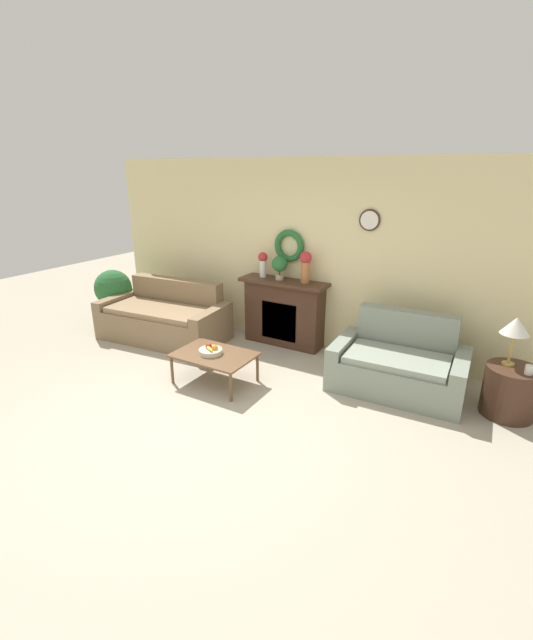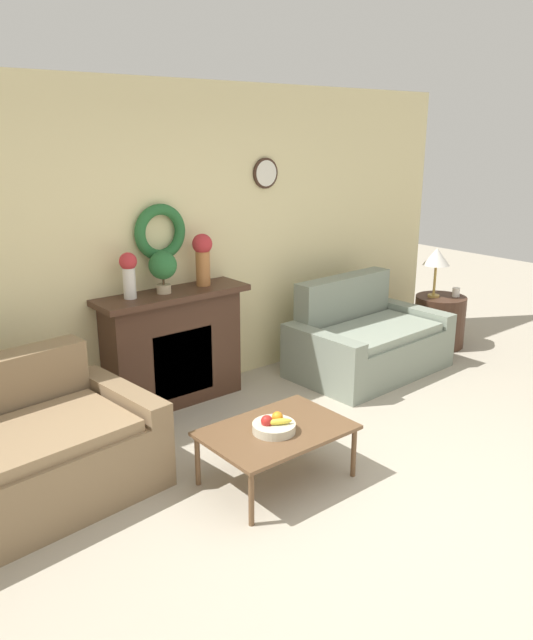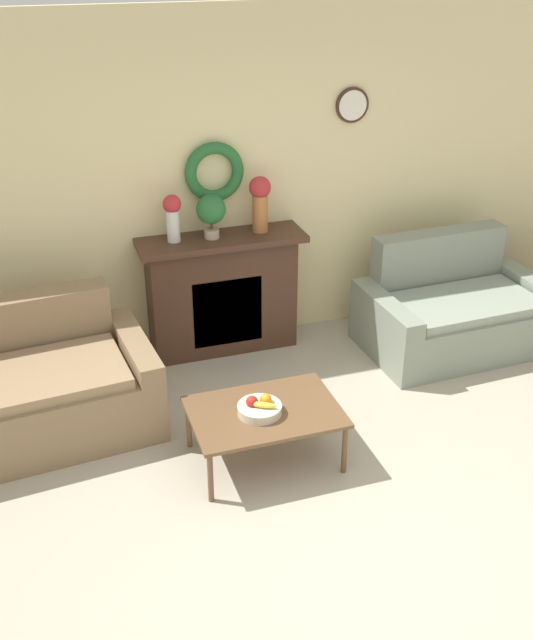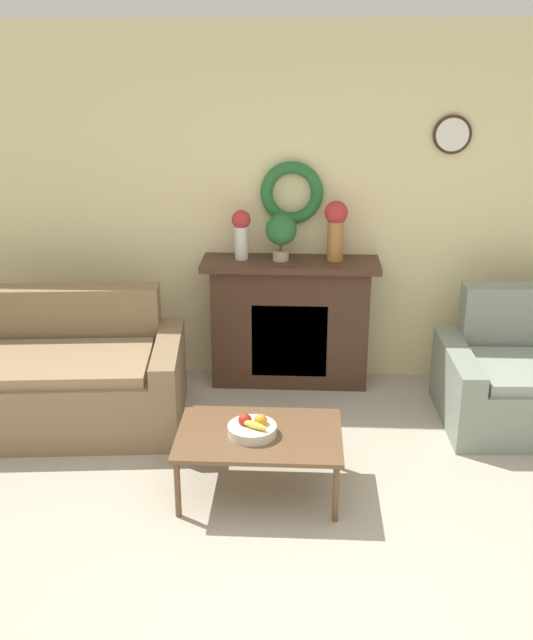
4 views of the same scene
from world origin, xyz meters
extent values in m
plane|color=#ADA38E|center=(0.00, 0.00, 0.00)|extent=(16.00, 16.00, 0.00)
cube|color=beige|center=(0.00, 2.61, 1.35)|extent=(6.80, 0.06, 2.70)
cylinder|color=#382319|center=(1.02, 2.56, 1.91)|extent=(0.28, 0.02, 0.28)
cylinder|color=white|center=(1.02, 2.55, 1.91)|extent=(0.24, 0.01, 0.24)
torus|color=#286633|center=(-0.14, 2.53, 1.48)|extent=(0.47, 0.09, 0.47)
cube|color=#42281C|center=(-0.14, 2.40, 0.48)|extent=(1.19, 0.34, 0.95)
cube|color=black|center=(-0.14, 2.25, 0.41)|extent=(0.57, 0.02, 0.57)
cube|color=orange|center=(-0.14, 2.24, 0.33)|extent=(0.46, 0.01, 0.31)
cube|color=#42281C|center=(-0.14, 2.37, 0.98)|extent=(1.33, 0.41, 0.05)
cube|color=#846B4C|center=(-1.85, 1.52, 0.23)|extent=(1.68, 0.91, 0.46)
cube|color=#846B4C|center=(-0.97, 1.71, 0.30)|extent=(0.26, 0.99, 0.60)
cube|color=#917554|center=(-1.85, 1.52, 0.50)|extent=(1.61, 0.84, 0.08)
cube|color=gray|center=(1.73, 1.71, 0.20)|extent=(1.22, 0.77, 0.40)
cube|color=gray|center=(1.71, 2.18, 0.45)|extent=(1.20, 0.25, 0.90)
cube|color=gray|center=(1.05, 1.79, 0.27)|extent=(0.21, 0.94, 0.54)
cube|color=gray|center=(2.41, 1.84, 0.27)|extent=(0.21, 0.94, 0.54)
cube|color=gray|center=(1.73, 1.71, 0.44)|extent=(1.17, 0.71, 0.08)
cube|color=brown|center=(-0.28, 0.85, 0.37)|extent=(0.97, 0.66, 0.03)
cylinder|color=brown|center=(-0.73, 0.56, 0.18)|extent=(0.04, 0.04, 0.36)
cylinder|color=brown|center=(0.16, 0.56, 0.18)|extent=(0.04, 0.04, 0.36)
cylinder|color=brown|center=(-0.73, 1.14, 0.18)|extent=(0.04, 0.04, 0.36)
cylinder|color=brown|center=(0.16, 1.14, 0.18)|extent=(0.04, 0.04, 0.36)
cylinder|color=beige|center=(-0.32, 0.83, 0.42)|extent=(0.29, 0.29, 0.06)
sphere|color=#B2231E|center=(-0.36, 0.85, 0.47)|extent=(0.08, 0.08, 0.08)
sphere|color=orange|center=(-0.27, 0.85, 0.47)|extent=(0.08, 0.08, 0.08)
ellipsoid|color=yellow|center=(-0.31, 0.79, 0.47)|extent=(0.17, 0.12, 0.04)
cylinder|color=silver|center=(-0.51, 2.40, 1.13)|extent=(0.10, 0.10, 0.25)
sphere|color=#B72D33|center=(-0.51, 2.40, 1.31)|extent=(0.14, 0.14, 0.14)
cylinder|color=#AD6B38|center=(0.19, 2.40, 1.15)|extent=(0.12, 0.12, 0.30)
sphere|color=#B72D33|center=(0.19, 2.40, 1.37)|extent=(0.17, 0.17, 0.17)
cylinder|color=tan|center=(-0.21, 2.38, 1.04)|extent=(0.12, 0.12, 0.07)
cylinder|color=#4C3823|center=(-0.21, 2.38, 1.11)|extent=(0.02, 0.02, 0.06)
sphere|color=#286633|center=(-0.21, 2.38, 1.24)|extent=(0.23, 0.23, 0.23)
camera|label=1|loc=(2.72, -2.99, 2.54)|focal=24.00mm
camera|label=2|loc=(-2.71, -2.02, 2.29)|focal=35.00mm
camera|label=3|loc=(-1.53, -2.97, 3.13)|focal=42.00mm
camera|label=4|loc=(-0.04, -3.02, 2.55)|focal=42.00mm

